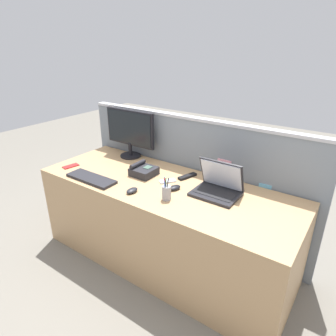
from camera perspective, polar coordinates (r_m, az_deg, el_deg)
The scene contains 13 objects.
ground_plane at distance 2.70m, azimuth -0.64°, elevation -16.94°, with size 10.00×10.00×0.00m, color slate.
desk at distance 2.48m, azimuth -0.67°, elevation -10.60°, with size 2.09×0.77×0.72m, color tan.
cubicle_divider at distance 2.68m, azimuth 4.60°, elevation -2.38°, with size 2.21×0.08×1.16m.
desktop_monitor at distance 2.80m, azimuth -7.34°, elevation 7.15°, with size 0.54×0.20×0.45m.
laptop at distance 2.17m, azimuth 9.63°, elevation -3.35°, with size 0.33×0.26×0.25m.
desk_phone at distance 2.45m, azimuth -4.76°, elevation -0.51°, with size 0.19×0.19×0.10m.
keyboard_main at distance 2.45m, azimuth -14.55°, elevation -1.97°, with size 0.44×0.15×0.02m, color #232328.
computer_mouse_right_hand at distance 2.21m, azimuth 1.28°, elevation -3.80°, with size 0.06×0.10×0.03m, color black.
computer_mouse_left_hand at distance 2.19m, azimuth -6.95°, elevation -4.32°, with size 0.06×0.10×0.03m, color #232328.
pen_cup at distance 2.07m, azimuth -0.30°, elevation -4.73°, with size 0.07×0.07×0.17m.
cell_phone_red_case at distance 2.75m, azimuth -18.21°, elevation 0.35°, with size 0.06×0.14×0.01m, color #B22323.
cell_phone_silver_slab at distance 2.34m, azimuth -0.10°, elevation -2.52°, with size 0.06×0.13×0.01m, color #B7BAC1.
tv_remote at distance 2.41m, azimuth 3.76°, elevation -1.61°, with size 0.04×0.17×0.02m, color black.
Camera 1 is at (1.20, -1.67, 1.74)m, focal length 31.66 mm.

